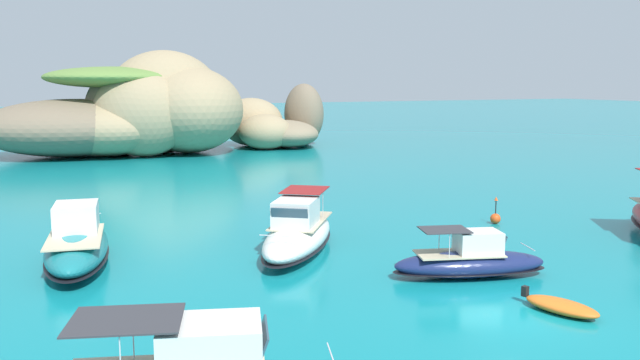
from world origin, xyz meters
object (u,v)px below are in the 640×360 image
Objects in this scene: motorboat_navy at (470,261)px; motorboat_white at (298,234)px; motorboat_teal at (77,244)px; channel_buoy at (495,218)px; islet_large at (136,112)px; islet_small at (274,125)px; dinghy_tender at (561,306)px.

motorboat_white is (-4.67, 6.39, 0.21)m from motorboat_navy.
motorboat_teal is 21.26m from channel_buoy.
islet_large is at bearing 94.84° from motorboat_navy.
motorboat_white is at bearing -109.63° from islet_small.
islet_small is 51.10m from motorboat_teal.
islet_large is 16.35m from islet_small.
motorboat_white reaches higher than dinghy_tender.
islet_small reaches higher than motorboat_white.
islet_small is 9.52× the size of channel_buoy.
dinghy_tender is (-11.63, -57.30, -2.32)m from islet_small.
dinghy_tender is 1.94× the size of channel_buoy.
dinghy_tender is (0.21, -4.63, -0.40)m from motorboat_navy.
motorboat_white reaches higher than motorboat_navy.
channel_buoy is (7.34, 7.43, -0.29)m from motorboat_navy.
islet_small is at bearing 84.32° from channel_buoy.
dinghy_tender is at bearing -66.12° from motorboat_white.
islet_large is 1.96× the size of islet_small.
motorboat_navy is 4.65m from dinghy_tender.
channel_buoy is at bearing 59.40° from dinghy_tender.
islet_small is 2.18× the size of motorboat_navy.
islet_large is 45.00m from channel_buoy.
motorboat_white is 12.07m from dinghy_tender.
islet_large is 9.60× the size of dinghy_tender.
motorboat_teal is (-25.72, -44.12, -1.71)m from islet_small.
motorboat_navy is at bearing -31.65° from motorboat_teal.
motorboat_white is 2.87× the size of dinghy_tender.
motorboat_navy is at bearing 92.61° from dinghy_tender.
motorboat_navy is at bearing -53.85° from motorboat_white.
motorboat_white is at bearing -13.22° from motorboat_teal.
motorboat_navy is at bearing -134.65° from channel_buoy.
motorboat_navy is 2.25× the size of dinghy_tender.
channel_buoy is at bearing -74.95° from islet_large.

